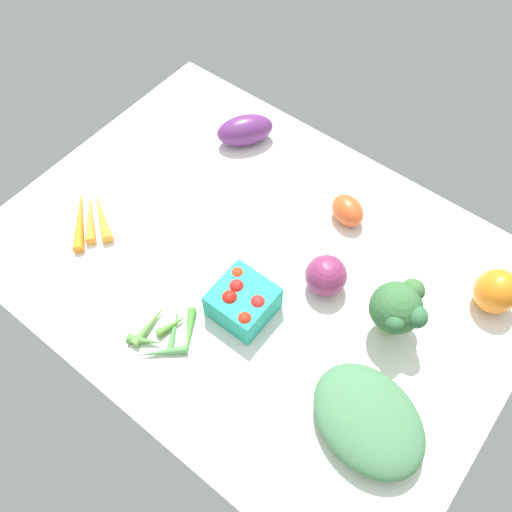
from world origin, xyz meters
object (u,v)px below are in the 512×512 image
Objects in this scene: berry_basket at (243,301)px; red_onion_center at (326,276)px; eggplant at (245,130)px; roma_tomato at (348,210)px; bell_pepper_orange at (496,291)px; carrot_bunch at (91,217)px; leafy_greens_clump at (368,420)px; broccoli_head at (398,308)px; okra_pile at (164,334)px.

berry_basket is 1.32× the size of red_onion_center.
eggplant is 1.64× the size of red_onion_center.
bell_pepper_orange reaches higher than roma_tomato.
carrot_bunch is 0.76× the size of leafy_greens_clump.
leafy_greens_clump is 1.63× the size of broccoli_head.
broccoli_head is at bearing 53.42° from bell_pepper_orange.
bell_pepper_orange is at bearing -135.65° from okra_pile.
roma_tomato is at bearing 118.39° from eggplant.
carrot_bunch is at bearing -0.86° from leafy_greens_clump.
bell_pepper_orange is 1.16× the size of red_onion_center.
carrot_bunch is 50.86cm from red_onion_center.
leafy_greens_clump is at bearing 108.47° from broccoli_head.
carrot_bunch is 68.66cm from leafy_greens_clump.
broccoli_head reaches higher than eggplant.
berry_basket is 38.85cm from carrot_bunch.
roma_tomato is 30.63cm from berry_basket.
okra_pile is (8.25, 13.16, -2.76)cm from berry_basket.
leafy_greens_clump is (-68.62, 1.03, 2.08)cm from carrot_bunch.
bell_pepper_orange is 0.88× the size of berry_basket.
carrot_bunch is at bearing -18.12° from okra_pile.
okra_pile is at bearing 39.94° from broccoli_head.
red_onion_center is at bearing 96.80° from eggplant.
bell_pepper_orange reaches higher than red_onion_center.
okra_pile is 51.82cm from eggplant.
berry_basket is 0.73× the size of okra_pile.
red_onion_center is 15.39cm from broccoli_head.
bell_pepper_orange is 0.71× the size of eggplant.
broccoli_head reaches higher than bell_pepper_orange.
okra_pile is at bearing 57.24° from red_onion_center.
okra_pile is 1.11× the size of eggplant.
roma_tomato is at bearing -96.66° from berry_basket.
okra_pile is 32.34cm from red_onion_center.
eggplant is at bearing -168.72° from roma_tomato.
leafy_greens_clump is at bearing 179.14° from carrot_bunch.
leafy_greens_clump is 1.60× the size of eggplant.
broccoli_head is at bearing 179.61° from red_onion_center.
berry_basket is at bearing -175.24° from carrot_bunch.
broccoli_head is at bearing -71.53° from leafy_greens_clump.
roma_tomato is at bearing -52.67° from leafy_greens_clump.
broccoli_head is (-62.59, -17.02, 7.11)cm from carrot_bunch.
red_onion_center reaches higher than eggplant.
bell_pepper_orange reaches higher than carrot_bunch.
broccoli_head reaches higher than berry_basket.
leafy_greens_clump is (-29.99, 4.25, -0.38)cm from berry_basket.
berry_basket reaches higher than leafy_greens_clump.
eggplant is at bearing -106.39° from carrot_bunch.
bell_pepper_orange is at bearing 19.25° from roma_tomato.
roma_tomato is at bearing -105.15° from okra_pile.
okra_pile is 1.82× the size of red_onion_center.
leafy_greens_clump is 19.69cm from broccoli_head.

